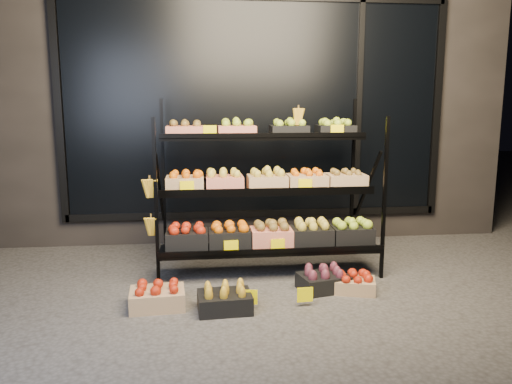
{
  "coord_description": "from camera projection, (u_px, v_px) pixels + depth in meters",
  "views": [
    {
      "loc": [
        -0.64,
        -4.12,
        1.61
      ],
      "look_at": [
        -0.11,
        0.55,
        0.77
      ],
      "focal_mm": 35.0,
      "sensor_mm": 36.0,
      "label": 1
    }
  ],
  "objects": [
    {
      "name": "floor_crate_right",
      "position": [
        323.0,
        279.0,
        4.35
      ],
      "size": [
        0.47,
        0.39,
        0.21
      ],
      "rotation": [
        0.0,
        0.0,
        0.23
      ],
      "color": "black",
      "rests_on": "ground"
    },
    {
      "name": "ground",
      "position": [
        276.0,
        289.0,
        4.38
      ],
      "size": [
        24.0,
        24.0,
        0.0
      ],
      "primitive_type": "plane",
      "color": "#514F4C",
      "rests_on": "ground"
    },
    {
      "name": "tag_floor_a",
      "position": [
        249.0,
        302.0,
        3.95
      ],
      "size": [
        0.13,
        0.01,
        0.12
      ],
      "primitive_type": "cube",
      "color": "#F4DF00",
      "rests_on": "ground"
    },
    {
      "name": "floor_crate_midleft",
      "position": [
        225.0,
        299.0,
        3.91
      ],
      "size": [
        0.43,
        0.33,
        0.21
      ],
      "rotation": [
        0.0,
        0.0,
        0.06
      ],
      "color": "black",
      "rests_on": "ground"
    },
    {
      "name": "floor_crate_left",
      "position": [
        157.0,
        296.0,
        3.97
      ],
      "size": [
        0.45,
        0.35,
        0.21
      ],
      "rotation": [
        0.0,
        0.0,
        0.07
      ],
      "color": "tan",
      "rests_on": "ground"
    },
    {
      "name": "floor_crate_midright",
      "position": [
        355.0,
        282.0,
        4.31
      ],
      "size": [
        0.4,
        0.34,
        0.18
      ],
      "rotation": [
        0.0,
        0.0,
        -0.28
      ],
      "color": "tan",
      "rests_on": "ground"
    },
    {
      "name": "building",
      "position": [
        247.0,
        93.0,
        6.61
      ],
      "size": [
        6.0,
        2.08,
        3.5
      ],
      "color": "#2D2826",
      "rests_on": "ground"
    },
    {
      "name": "display_rack",
      "position": [
        266.0,
        190.0,
        4.83
      ],
      "size": [
        2.18,
        1.02,
        1.68
      ],
      "color": "black",
      "rests_on": "ground"
    },
    {
      "name": "tag_floor_b",
      "position": [
        305.0,
        299.0,
        4.0
      ],
      "size": [
        0.13,
        0.01,
        0.12
      ],
      "primitive_type": "cube",
      "color": "#F4DF00",
      "rests_on": "ground"
    }
  ]
}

